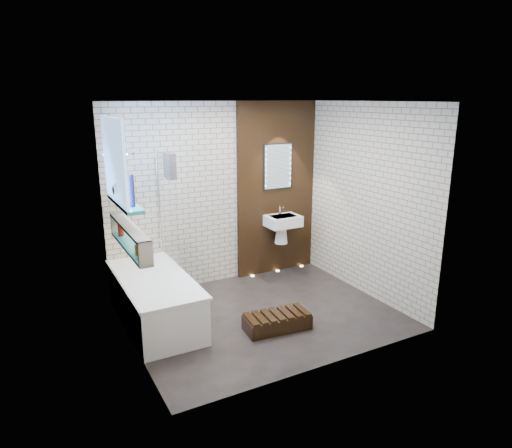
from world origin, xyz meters
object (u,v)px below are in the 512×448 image
washbasin (283,225)px  led_mirror (278,167)px  bath_screen (168,209)px  bathtub (155,299)px  walnut_step (277,322)px

washbasin → led_mirror: (0.00, 0.16, 0.86)m
bath_screen → led_mirror: size_ratio=2.00×
washbasin → bath_screen: bearing=-174.2°
bathtub → walnut_step: 1.50m
washbasin → led_mirror: size_ratio=0.83×
bath_screen → washbasin: bath_screen is taller
washbasin → led_mirror: led_mirror is taller
led_mirror → walnut_step: led_mirror is taller
bathtub → led_mirror: 2.68m
washbasin → bathtub: bearing=-164.0°
washbasin → walnut_step: size_ratio=0.75×
bathtub → bath_screen: 1.14m
walnut_step → washbasin: bearing=56.9°
bath_screen → walnut_step: size_ratio=1.81×
led_mirror → bath_screen: bearing=-169.3°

